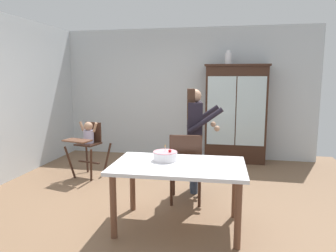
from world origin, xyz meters
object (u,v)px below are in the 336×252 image
(dining_chair_far_side, at_px, (186,164))
(china_cabinet, at_px, (236,114))
(ceramic_vase, at_px, (228,58))
(high_chair_with_toddler, at_px, (88,139))
(birthday_cake, at_px, (165,156))
(adult_person, at_px, (195,127))
(dining_table, at_px, (179,172))

(dining_chair_far_side, bearing_deg, china_cabinet, -111.53)
(ceramic_vase, relative_size, high_chair_with_toddler, 0.28)
(ceramic_vase, xyz_separation_m, high_chair_with_toddler, (-2.28, -1.49, -1.41))
(birthday_cake, height_order, dining_chair_far_side, dining_chair_far_side)
(china_cabinet, height_order, adult_person, china_cabinet)
(adult_person, height_order, birthday_cake, adult_person)
(adult_person, height_order, dining_chair_far_side, adult_person)
(dining_table, relative_size, dining_chair_far_side, 1.55)
(birthday_cake, bearing_deg, adult_person, 77.89)
(dining_table, bearing_deg, ceramic_vase, 80.94)
(high_chair_with_toddler, distance_m, adult_person, 1.91)
(dining_table, bearing_deg, china_cabinet, 77.69)
(china_cabinet, xyz_separation_m, dining_table, (-0.66, -3.00, -0.33))
(dining_table, height_order, birthday_cake, birthday_cake)
(dining_table, bearing_deg, dining_chair_far_side, 90.98)
(ceramic_vase, bearing_deg, china_cabinet, -1.22)
(high_chair_with_toddler, height_order, dining_chair_far_side, dining_chair_far_side)
(china_cabinet, relative_size, ceramic_vase, 7.19)
(adult_person, distance_m, dining_table, 1.21)
(china_cabinet, xyz_separation_m, ceramic_vase, (-0.18, 0.00, 1.08))
(dining_table, bearing_deg, high_chair_with_toddler, 140.00)
(adult_person, bearing_deg, high_chair_with_toddler, 68.55)
(dining_chair_far_side, bearing_deg, high_chair_with_toddler, -30.79)
(ceramic_vase, bearing_deg, birthday_cake, -102.77)
(china_cabinet, distance_m, birthday_cake, 3.01)
(adult_person, relative_size, birthday_cake, 5.47)
(ceramic_vase, height_order, dining_table, ceramic_vase)
(china_cabinet, relative_size, adult_person, 1.27)
(china_cabinet, bearing_deg, ceramic_vase, 178.78)
(high_chair_with_toddler, bearing_deg, ceramic_vase, 46.13)
(adult_person, bearing_deg, dining_chair_far_side, 162.34)
(ceramic_vase, height_order, birthday_cake, ceramic_vase)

